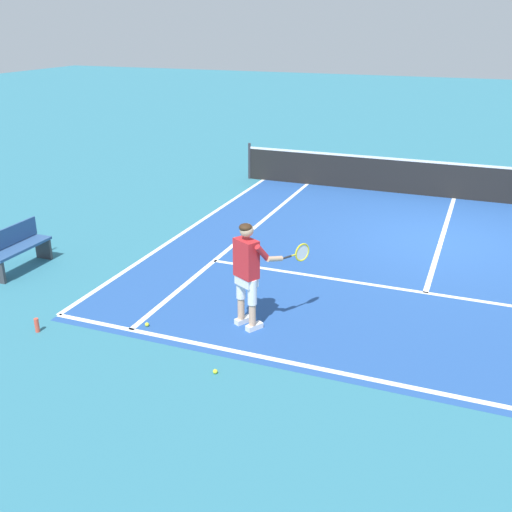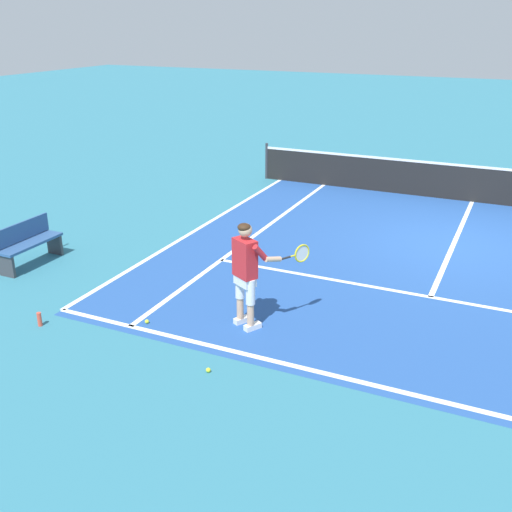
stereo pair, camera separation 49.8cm
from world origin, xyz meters
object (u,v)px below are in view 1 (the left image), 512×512
(tennis_ball_near_feet, at_px, (215,371))
(tennis_ball_by_baseline, at_px, (147,324))
(tennis_player, at_px, (248,269))
(courtside_bench, at_px, (17,247))
(water_bottle, at_px, (37,325))

(tennis_ball_near_feet, distance_m, tennis_ball_by_baseline, 1.78)
(tennis_player, bearing_deg, tennis_ball_by_baseline, -158.53)
(courtside_bench, bearing_deg, tennis_ball_near_feet, -20.98)
(tennis_player, xyz_separation_m, tennis_ball_near_feet, (0.09, -1.42, -0.96))
(tennis_ball_by_baseline, xyz_separation_m, courtside_bench, (-3.49, 1.11, 0.42))
(courtside_bench, bearing_deg, water_bottle, -43.18)
(tennis_player, bearing_deg, tennis_ball_near_feet, -86.55)
(tennis_player, distance_m, tennis_ball_by_baseline, 1.86)
(courtside_bench, bearing_deg, tennis_ball_by_baseline, -17.64)
(tennis_player, bearing_deg, courtside_bench, 173.98)
(tennis_player, xyz_separation_m, tennis_ball_by_baseline, (-1.49, -0.58, -0.96))
(courtside_bench, distance_m, water_bottle, 2.77)
(tennis_player, height_order, tennis_ball_near_feet, tennis_player)
(tennis_player, height_order, courtside_bench, tennis_player)
(courtside_bench, height_order, water_bottle, courtside_bench)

